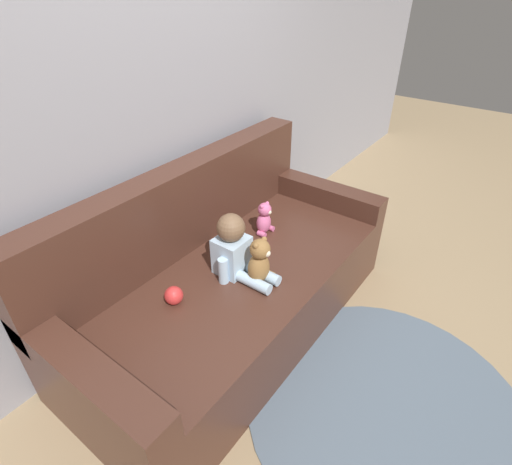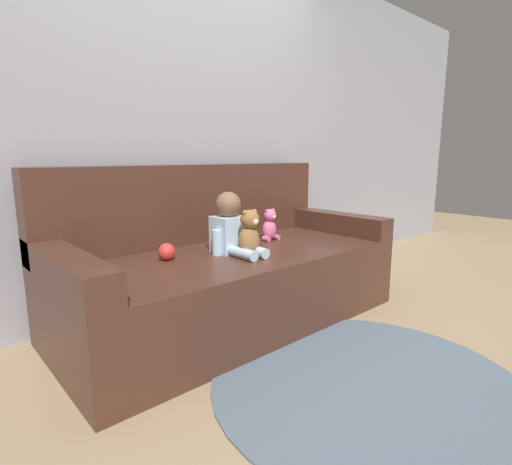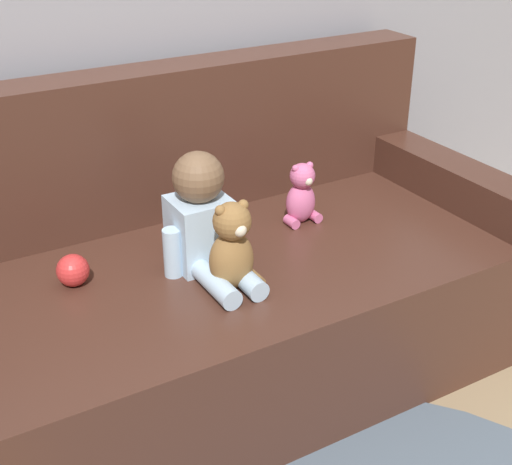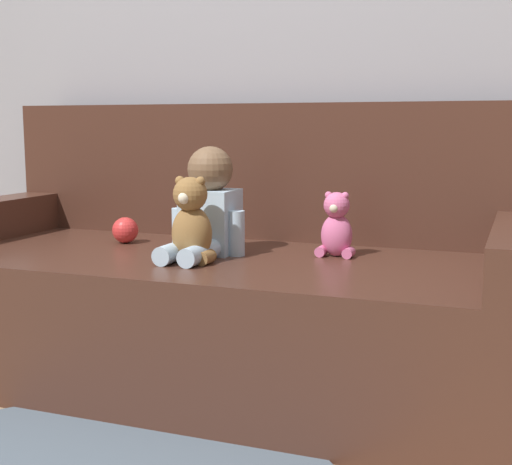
{
  "view_description": "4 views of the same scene",
  "coord_description": "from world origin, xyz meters",
  "views": [
    {
      "loc": [
        -1.39,
        -1.18,
        1.91
      ],
      "look_at": [
        0.14,
        -0.04,
        0.64
      ],
      "focal_mm": 28.0,
      "sensor_mm": 36.0,
      "label": 1
    },
    {
      "loc": [
        -1.5,
        -1.9,
        1.04
      ],
      "look_at": [
        0.1,
        -0.11,
        0.58
      ],
      "focal_mm": 28.0,
      "sensor_mm": 36.0,
      "label": 2
    },
    {
      "loc": [
        -0.86,
        -1.77,
        1.58
      ],
      "look_at": [
        0.09,
        -0.14,
        0.6
      ],
      "focal_mm": 50.0,
      "sensor_mm": 36.0,
      "label": 3
    },
    {
      "loc": [
        0.98,
        -2.24,
        0.9
      ],
      "look_at": [
        0.15,
        -0.05,
        0.55
      ],
      "focal_mm": 50.0,
      "sensor_mm": 36.0,
      "label": 4
    }
  ],
  "objects": [
    {
      "name": "teddy_bear_brown",
      "position": [
        -0.02,
        -0.19,
        0.59
      ],
      "size": [
        0.16,
        0.13,
        0.28
      ],
      "color": "olive",
      "rests_on": "couch"
    },
    {
      "name": "toy_ball",
      "position": [
        -0.42,
        0.07,
        0.51
      ],
      "size": [
        0.1,
        0.1,
        0.1
      ],
      "color": "red",
      "rests_on": "couch"
    },
    {
      "name": "plush_toy_side",
      "position": [
        0.39,
        0.08,
        0.56
      ],
      "size": [
        0.13,
        0.1,
        0.22
      ],
      "color": "#DB6699",
      "rests_on": "couch"
    },
    {
      "name": "couch",
      "position": [
        0.0,
        0.07,
        0.32
      ],
      "size": [
        2.12,
        0.97,
        0.98
      ],
      "color": "#47281E",
      "rests_on": "ground_plane"
    },
    {
      "name": "person_baby",
      "position": [
        -0.03,
        -0.03,
        0.61
      ],
      "size": [
        0.27,
        0.37,
        0.37
      ],
      "color": "silver",
      "rests_on": "couch"
    },
    {
      "name": "ground_plane",
      "position": [
        0.0,
        0.0,
        0.0
      ],
      "size": [
        12.0,
        12.0,
        0.0
      ],
      "primitive_type": "plane",
      "color": "#9E8460"
    }
  ]
}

